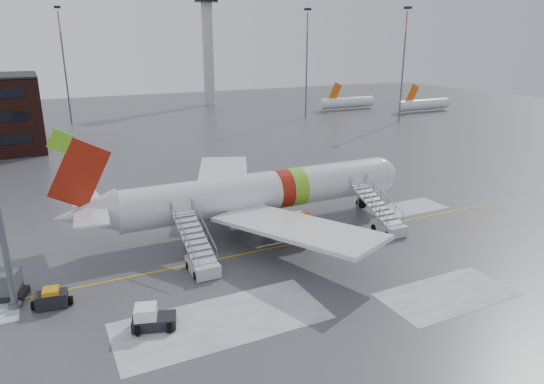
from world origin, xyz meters
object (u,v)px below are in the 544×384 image
airliner (254,193)px  baggage_tractor (52,299)px  pushback_tug (151,318)px  airstair_fwd (384,220)px  uld_container (6,286)px  airstair_aft (200,256)px

airliner → baggage_tractor: airliner is taller
pushback_tug → airliner: bearing=45.0°
airstair_fwd → pushback_tug: 24.98m
pushback_tug → uld_container: size_ratio=1.04×
pushback_tug → baggage_tractor: 7.94m
airstair_aft → baggage_tractor: airstair_aft is taller
airstair_aft → uld_container: 13.97m
baggage_tractor → pushback_tug: bearing=-45.2°
airstair_fwd → baggage_tractor: size_ratio=2.80×
airstair_fwd → airstair_aft: 18.60m
airstair_fwd → airstair_aft: (-18.60, 0.00, 0.00)m
airstair_fwd → uld_container: (-32.47, 1.64, -0.11)m
airstair_fwd → pushback_tug: (-24.05, -6.74, -0.37)m
airstair_fwd → pushback_tug: size_ratio=2.52×
airstair_aft → airstair_fwd: bearing=0.0°
airliner → airstair_fwd: bearing=-31.2°
airstair_aft → baggage_tractor: (-11.05, -1.11, -0.48)m
baggage_tractor → airstair_aft: bearing=5.7°
airstair_fwd → airliner: bearing=148.8°
airliner → airstair_fwd: airliner is taller
airstair_aft → airliner: bearing=40.0°
airliner → pushback_tug: airliner is taller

